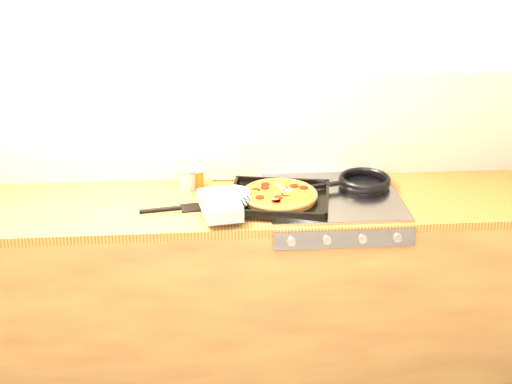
{
  "coord_description": "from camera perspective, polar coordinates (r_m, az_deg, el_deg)",
  "views": [
    {
      "loc": [
        -0.12,
        -1.83,
        2.22
      ],
      "look_at": [
        0.1,
        1.08,
        0.95
      ],
      "focal_mm": 50.0,
      "sensor_mm": 36.0,
      "label": 1
    }
  ],
  "objects": [
    {
      "name": "frying_pan",
      "position": [
        3.36,
        8.6,
        0.83
      ],
      "size": [
        0.42,
        0.29,
        0.04
      ],
      "color": "black",
      "rests_on": "stovetop"
    },
    {
      "name": "pizza_on_tray",
      "position": [
        3.13,
        0.57,
        -0.46
      ],
      "size": [
        0.61,
        0.48,
        0.07
      ],
      "color": "black",
      "rests_on": "stovetop"
    },
    {
      "name": "tomato_can",
      "position": [
        3.31,
        -5.47,
        0.92
      ],
      "size": [
        0.07,
        0.07,
        0.1
      ],
      "color": "maroon",
      "rests_on": "counter_run"
    },
    {
      "name": "wooden_spoon",
      "position": [
        3.42,
        -0.51,
        1.04
      ],
      "size": [
        0.3,
        0.06,
        0.02
      ],
      "color": "#A27C44",
      "rests_on": "counter_run"
    },
    {
      "name": "room_shell",
      "position": [
        3.39,
        -2.09,
        5.13
      ],
      "size": [
        3.2,
        3.2,
        3.2
      ],
      "color": "white",
      "rests_on": "ground"
    },
    {
      "name": "stovetop",
      "position": [
        3.26,
        6.13,
        -0.4
      ],
      "size": [
        0.6,
        0.56,
        0.02
      ],
      "primitive_type": "cube",
      "color": "gray",
      "rests_on": "counter_run"
    },
    {
      "name": "counter_run",
      "position": [
        3.42,
        -1.7,
        -7.62
      ],
      "size": [
        3.2,
        0.62,
        0.9
      ],
      "color": "olive",
      "rests_on": "ground"
    },
    {
      "name": "black_spatula",
      "position": [
        3.14,
        -6.62,
        -1.33
      ],
      "size": [
        0.29,
        0.1,
        0.02
      ],
      "color": "black",
      "rests_on": "counter_run"
    },
    {
      "name": "juice_glass",
      "position": [
        3.35,
        -4.75,
        1.29
      ],
      "size": [
        0.08,
        0.08,
        0.11
      ],
      "color": "#EB4F0D",
      "rests_on": "counter_run"
    }
  ]
}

